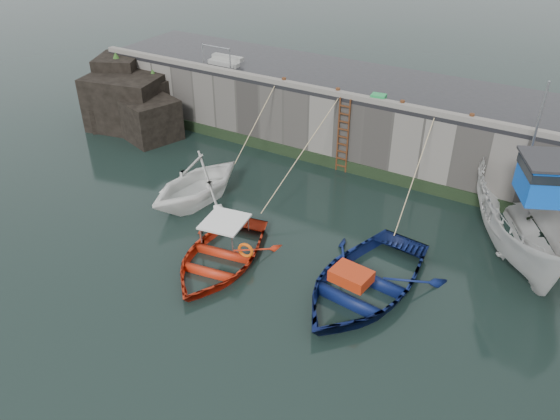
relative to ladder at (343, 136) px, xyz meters
The scene contains 20 objects.
ground 10.24m from the ladder, 78.60° to the right, with size 120.00×120.00×0.00m, color black.
quay_back 3.27m from the ladder, 52.28° to the left, with size 30.00×5.00×3.00m, color slate.
road_back 3.59m from the ladder, 52.28° to the left, with size 30.00×5.00×0.16m, color black.
kerb_back 2.62m from the ladder, ahead, with size 30.00×0.30×0.20m, color slate.
algae_back 2.41m from the ladder, ahead, with size 30.00×0.08×0.50m, color black.
rock_outcrop 10.95m from the ladder, behind, with size 5.85×4.24×3.41m.
ladder is the anchor object (origin of this frame).
boat_near_white 6.46m from the ladder, 125.48° to the right, with size 3.73×4.32×2.28m, color white.
boat_near_white_rope 4.16m from the ladder, 160.94° to the right, with size 0.04×3.74×3.10m, color tan, non-canonical shape.
boat_near_blue 7.95m from the ladder, 94.66° to the right, with size 3.37×4.72×0.98m, color red.
boat_near_blue_rope 3.10m from the ladder, 103.75° to the right, with size 0.04×5.94×3.10m, color tan, non-canonical shape.
boat_near_navy 7.89m from the ladder, 59.58° to the right, with size 3.98×5.58×1.16m, color #0B1645.
boat_near_navy_rope 4.69m from the ladder, 27.52° to the right, with size 0.04×4.98×3.10m, color tan, non-canonical shape.
boat_far_white 7.89m from the ladder, 15.59° to the right, with size 5.38×7.59×5.75m.
fish_crate 2.13m from the ladder, 21.37° to the left, with size 0.56×0.42×0.29m, color #1A8F42.
railing 7.10m from the ladder, 168.83° to the left, with size 1.60×1.05×1.00m.
bollard_a 3.47m from the ladder, behind, with size 0.18×0.18×0.28m, color #3F1E0F.
bollard_b 1.81m from the ladder, 146.14° to the left, with size 0.18×0.18×0.28m, color #3F1E0F.
bollard_c 2.81m from the ladder, ahead, with size 0.18×0.18×0.28m, color #3F1E0F.
bollard_d 5.11m from the ladder, ahead, with size 0.18×0.18×0.28m, color #3F1E0F.
Camera 1 is at (6.31, -8.99, 10.77)m, focal length 35.00 mm.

